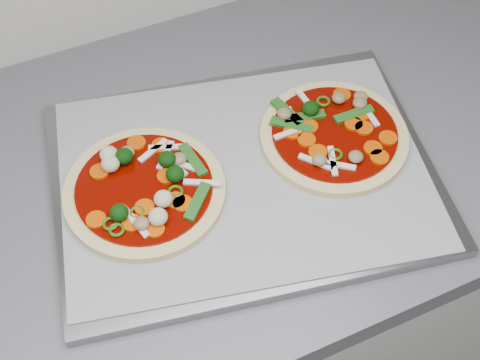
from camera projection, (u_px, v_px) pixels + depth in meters
name	position (u px, v px, depth m)	size (l,w,h in m)	color
base_cabinet	(453.00, 217.00, 1.42)	(3.60, 0.60, 0.86)	silver
baking_tray	(243.00, 176.00, 0.88)	(0.50, 0.37, 0.02)	gray
parchment	(244.00, 172.00, 0.88)	(0.47, 0.35, 0.00)	#A2A2A7
pizza_left	(145.00, 189.00, 0.85)	(0.22, 0.22, 0.04)	#EFD289
pizza_right	(334.00, 133.00, 0.91)	(0.23, 0.23, 0.03)	#EFD289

